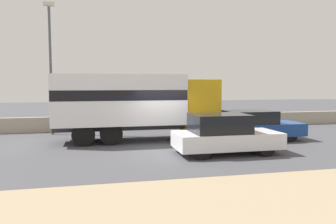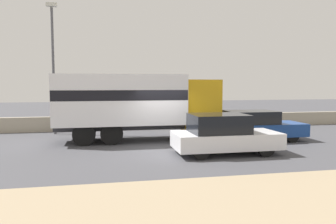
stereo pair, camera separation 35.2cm
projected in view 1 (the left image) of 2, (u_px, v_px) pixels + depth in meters
The scene contains 8 objects.
ground_plane at pixel (169, 149), 13.99m from camera, with size 80.00×80.00×0.00m, color #47474C.
dirt_shoulder_foreground at pixel (245, 214), 6.94m from camera, with size 60.00×5.50×0.04m.
stone_wall_backdrop at pixel (145, 122), 20.26m from camera, with size 60.00×0.35×0.87m.
street_lamp at pixel (50, 59), 17.82m from camera, with size 0.56×0.28×7.18m.
box_truck at pixel (134, 102), 15.98m from camera, with size 7.89×2.60×3.23m.
car_hatchback at pixel (224, 134), 13.04m from camera, with size 4.18×1.88×1.60m.
car_sedan_second at pixel (254, 126), 16.15m from camera, with size 4.56×1.82×1.48m.
pedestrian at pixel (204, 116), 19.97m from camera, with size 0.35×0.35×1.61m.
Camera 1 is at (-3.08, -13.46, 2.77)m, focal length 35.00 mm.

